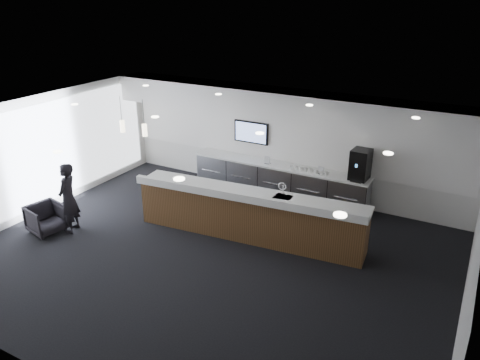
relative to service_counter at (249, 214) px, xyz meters
The scene contains 27 objects.
ground 1.40m from the service_counter, 105.93° to the right, with size 10.00×10.00×0.00m, color black.
ceiling 2.74m from the service_counter, 105.93° to the right, with size 10.00×8.00×0.02m, color black.
back_wall 2.94m from the service_counter, 97.21° to the left, with size 10.00×0.02×3.00m, color white.
left_wall 5.57m from the service_counter, 167.08° to the right, with size 0.02×8.00×3.00m, color white.
right_wall 4.90m from the service_counter, 14.79° to the right, with size 0.02×8.00×3.00m, color white.
soffit_bulkhead 3.13m from the service_counter, 98.58° to the left, with size 10.00×0.90×0.70m, color white.
alcove_panel 2.95m from the service_counter, 97.28° to the left, with size 9.80×0.06×1.40m, color white.
window_blinds_wall 5.53m from the service_counter, 166.98° to the right, with size 0.04×7.36×2.55m, color silver.
back_credenza 2.44m from the service_counter, 98.27° to the left, with size 5.06×0.66×0.95m.
wall_tv 3.19m from the service_counter, 116.76° to the left, with size 1.05×0.08×0.62m.
pendant_left 3.25m from the service_counter, behind, with size 0.12×0.12×0.30m, color #F7E8C0.
pendant_right 3.86m from the service_counter, behind, with size 0.12×0.12×0.30m, color #F7E8C0.
ceiling_can_lights 2.71m from the service_counter, 105.93° to the right, with size 7.00×5.00×0.02m, color silver, non-canonical shape.
service_counter is the anchor object (origin of this frame).
coffee_machine 3.15m from the service_counter, 52.83° to the left, with size 0.47×0.59×0.77m.
info_sign_left 2.44m from the service_counter, 105.88° to the left, with size 0.16×0.02×0.22m, color silver.
info_sign_right 2.49m from the service_counter, 68.52° to the left, with size 0.16×0.02×0.21m, color silver.
armchair 4.83m from the service_counter, 153.94° to the right, with size 0.74×0.76×0.70m, color black.
lounge_guest 4.25m from the service_counter, 154.97° to the right, with size 0.62×0.41×1.71m, color black.
cup_0 2.54m from the service_counter, 65.04° to the left, with size 0.11×0.11×0.10m, color white.
cup_1 2.49m from the service_counter, 68.01° to the left, with size 0.11×0.11×0.10m, color white.
cup_2 2.44m from the service_counter, 71.10° to the left, with size 0.11×0.11×0.10m, color white.
cup_3 2.40m from the service_counter, 74.32° to the left, with size 0.11×0.11×0.10m, color white.
cup_4 2.37m from the service_counter, 77.64° to the left, with size 0.11×0.11×0.10m, color white.
cup_5 2.34m from the service_counter, 81.05° to the left, with size 0.11×0.11×0.10m, color white.
cup_6 2.32m from the service_counter, 84.52° to the left, with size 0.11×0.11×0.10m, color white.
cup_7 2.31m from the service_counter, 88.04° to the left, with size 0.11×0.11×0.10m, color white.
Camera 1 is at (4.83, -7.34, 5.43)m, focal length 35.00 mm.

